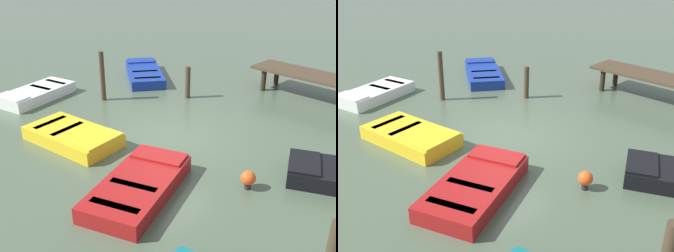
# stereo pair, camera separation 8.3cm
# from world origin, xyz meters

# --- Properties ---
(ground_plane) EXTENTS (80.00, 80.00, 0.00)m
(ground_plane) POSITION_xyz_m (0.00, 0.00, 0.00)
(ground_plane) COLOR #475642
(dock_segment) EXTENTS (5.27, 1.51, 0.95)m
(dock_segment) POSITION_xyz_m (1.72, 6.20, 0.83)
(dock_segment) COLOR #423323
(dock_segment) RESTS_ON ground_plane
(rowboat_blue) EXTENTS (3.60, 3.07, 0.46)m
(rowboat_blue) POSITION_xyz_m (-4.91, 3.33, 0.22)
(rowboat_blue) COLOR navy
(rowboat_blue) RESTS_ON ground_plane
(rowboat_yellow) EXTENTS (3.05, 1.94, 0.46)m
(rowboat_yellow) POSITION_xyz_m (-1.64, -2.29, 0.22)
(rowboat_yellow) COLOR gold
(rowboat_yellow) RESTS_ON ground_plane
(rowboat_red) EXTENTS (2.56, 3.41, 0.46)m
(rowboat_red) POSITION_xyz_m (1.72, -2.63, 0.22)
(rowboat_red) COLOR maroon
(rowboat_red) RESTS_ON ground_plane
(rowboat_white) EXTENTS (2.01, 3.08, 0.46)m
(rowboat_white) POSITION_xyz_m (-5.79, -1.31, 0.22)
(rowboat_white) COLOR silver
(rowboat_white) RESTS_ON ground_plane
(mooring_piling_mid_right) EXTENTS (0.19, 0.19, 1.22)m
(mooring_piling_mid_right) POSITION_xyz_m (-1.90, 2.89, 0.61)
(mooring_piling_mid_right) COLOR #423323
(mooring_piling_mid_right) RESTS_ON ground_plane
(mooring_piling_center) EXTENTS (0.18, 0.18, 1.85)m
(mooring_piling_center) POSITION_xyz_m (-3.93, 0.46, 0.93)
(mooring_piling_center) COLOR #423323
(mooring_piling_center) RESTS_ON ground_plane
(marker_buoy) EXTENTS (0.36, 0.36, 0.48)m
(marker_buoy) POSITION_xyz_m (3.38, -0.63, 0.29)
(marker_buoy) COLOR #262626
(marker_buoy) RESTS_ON ground_plane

